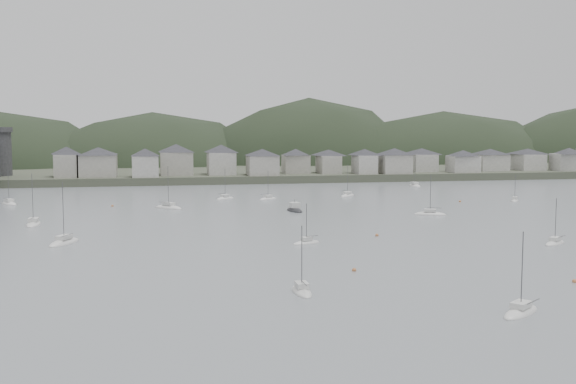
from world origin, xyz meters
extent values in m
plane|color=slate|center=(0.00, 0.00, 0.00)|extent=(900.00, 900.00, 0.00)
cube|color=#383D2D|center=(0.00, 295.00, 1.50)|extent=(900.00, 250.00, 3.00)
ellipsoid|color=black|center=(-32.30, 272.87, -9.97)|extent=(132.08, 90.41, 79.74)
ellipsoid|color=black|center=(50.65, 272.93, -12.68)|extent=(133.88, 88.37, 101.41)
ellipsoid|color=black|center=(125.95, 267.91, -10.32)|extent=(165.81, 81.78, 82.55)
cube|color=gray|center=(-65.00, 181.96, 7.29)|extent=(8.34, 12.91, 8.59)
pyramid|color=#242429|center=(-65.00, 181.96, 13.09)|extent=(15.78, 15.78, 3.01)
cube|color=gray|center=(-53.32, 181.32, 7.18)|extent=(13.68, 13.35, 8.36)
pyramid|color=#242429|center=(-53.32, 181.32, 12.82)|extent=(20.07, 20.07, 2.93)
cube|color=gray|center=(-35.57, 176.02, 7.04)|extent=(9.78, 10.20, 8.08)
pyramid|color=#242429|center=(-35.57, 176.02, 12.49)|extent=(14.83, 14.83, 2.83)
cube|color=gray|center=(-23.51, 185.65, 7.55)|extent=(12.59, 13.33, 9.09)
pyramid|color=#242429|center=(-23.51, 185.65, 13.68)|extent=(19.24, 19.24, 3.18)
cube|color=gray|center=(-5.75, 184.10, 7.43)|extent=(10.74, 12.17, 8.87)
pyramid|color=#242429|center=(-5.75, 184.10, 13.42)|extent=(17.01, 17.01, 3.10)
cube|color=gray|center=(9.92, 177.53, 6.85)|extent=(11.63, 12.09, 7.69)
pyramid|color=#242429|center=(9.92, 177.53, 12.04)|extent=(17.61, 17.61, 2.69)
cube|color=gray|center=(25.25, 186.19, 6.72)|extent=(10.37, 9.35, 7.44)
pyramid|color=#242429|center=(25.25, 186.19, 11.74)|extent=(14.65, 14.65, 2.60)
cube|color=gray|center=(38.63, 183.79, 6.61)|extent=(8.24, 12.20, 7.22)
pyramid|color=#242429|center=(38.63, 183.79, 11.48)|extent=(15.17, 15.17, 2.53)
cube|color=gray|center=(52.50, 178.55, 6.73)|extent=(8.06, 10.91, 7.46)
pyramid|color=#242429|center=(52.50, 178.55, 11.77)|extent=(14.08, 14.08, 2.61)
cube|color=gray|center=(64.81, 177.06, 6.83)|extent=(11.73, 11.78, 7.66)
pyramid|color=#242429|center=(64.81, 177.06, 12.00)|extent=(17.46, 17.46, 2.68)
cube|color=gray|center=(80.64, 186.91, 6.67)|extent=(10.19, 13.02, 7.33)
pyramid|color=#242429|center=(80.64, 186.91, 11.62)|extent=(17.23, 17.23, 2.57)
cube|color=gray|center=(95.55, 178.06, 6.44)|extent=(11.70, 9.81, 6.88)
pyramid|color=#242429|center=(95.55, 178.06, 11.08)|extent=(15.97, 15.97, 2.41)
cube|color=gray|center=(112.40, 186.91, 6.50)|extent=(12.83, 12.48, 7.00)
pyramid|color=#242429|center=(112.40, 186.91, 11.22)|extent=(18.79, 18.79, 2.45)
cube|color=gray|center=(130.73, 187.42, 6.48)|extent=(11.07, 13.50, 6.97)
pyramid|color=#242429|center=(130.73, 187.42, 11.19)|extent=(18.25, 18.25, 2.44)
cube|color=gray|center=(146.02, 179.72, 6.67)|extent=(13.75, 9.12, 7.34)
pyramid|color=#242429|center=(146.02, 179.72, 11.62)|extent=(16.97, 16.97, 2.57)
ellipsoid|color=silver|center=(-73.76, 115.79, 0.05)|extent=(6.74, 8.66, 1.70)
cube|color=silver|center=(-73.76, 115.79, 1.20)|extent=(3.14, 3.51, 0.70)
cylinder|color=#3F3F42|center=(-73.76, 115.79, 5.51)|extent=(0.12, 0.12, 10.61)
cylinder|color=#3F3F42|center=(-74.55, 114.48, 1.75)|extent=(2.07, 3.31, 0.10)
ellipsoid|color=silver|center=(28.22, 119.19, 0.05)|extent=(7.30, 7.65, 1.60)
cube|color=silver|center=(28.22, 119.19, 1.15)|extent=(3.20, 3.26, 0.70)
cylinder|color=#3F3F42|center=(28.22, 119.19, 5.21)|extent=(0.12, 0.12, 10.02)
cylinder|color=#3F3F42|center=(27.25, 120.26, 1.70)|extent=(2.51, 2.73, 0.10)
ellipsoid|color=silver|center=(73.34, 95.32, 0.05)|extent=(5.10, 6.14, 1.22)
cube|color=silver|center=(73.34, 95.32, 0.96)|extent=(2.33, 2.53, 0.70)
cylinder|color=#3F3F42|center=(73.34, 95.32, 4.03)|extent=(0.12, 0.12, 7.65)
cylinder|color=#3F3F42|center=(72.71, 96.22, 1.51)|extent=(1.66, 2.32, 0.10)
ellipsoid|color=silver|center=(-29.00, 96.89, 0.05)|extent=(8.55, 8.42, 1.82)
cube|color=silver|center=(-29.00, 96.89, 1.26)|extent=(3.68, 3.65, 0.70)
cylinder|color=#3F3F42|center=(-29.00, 96.89, 5.88)|extent=(0.12, 0.12, 11.36)
cylinder|color=#3F3F42|center=(-30.18, 95.75, 1.81)|extent=(3.00, 2.92, 0.10)
ellipsoid|color=silver|center=(-11.23, 118.13, 0.05)|extent=(6.97, 6.67, 1.46)
cube|color=silver|center=(-11.23, 118.13, 1.08)|extent=(2.97, 2.92, 0.70)
cylinder|color=#3F3F42|center=(-11.23, 118.13, 4.77)|extent=(0.12, 0.12, 9.14)
cylinder|color=#3F3F42|center=(-12.20, 119.02, 1.63)|extent=(2.49, 2.30, 0.10)
ellipsoid|color=silver|center=(63.14, 150.00, 0.05)|extent=(2.89, 8.83, 1.76)
cube|color=silver|center=(63.14, 150.00, 1.23)|extent=(1.96, 3.10, 0.70)
cylinder|color=#3F3F42|center=(63.14, 150.00, 5.71)|extent=(0.12, 0.12, 11.01)
cylinder|color=#3F3F42|center=(63.15, 151.59, 1.78)|extent=(0.13, 3.97, 0.10)
ellipsoid|color=silver|center=(-4.57, 33.67, 0.05)|extent=(6.33, 4.07, 1.21)
cube|color=silver|center=(-4.57, 33.67, 0.95)|extent=(2.46, 2.03, 0.70)
cylinder|color=#3F3F42|center=(-4.57, 33.67, 3.98)|extent=(0.12, 0.12, 7.56)
cylinder|color=#3F3F42|center=(-3.57, 33.26, 1.50)|extent=(2.56, 1.12, 0.10)
ellipsoid|color=silver|center=(1.57, 114.45, 0.05)|extent=(6.84, 5.70, 1.36)
cube|color=silver|center=(1.57, 114.45, 1.03)|extent=(2.81, 2.60, 0.70)
cylinder|color=#3F3F42|center=(1.57, 114.45, 4.46)|extent=(0.12, 0.12, 8.52)
cylinder|color=#3F3F42|center=(0.57, 115.15, 1.58)|extent=(2.57, 1.84, 0.10)
ellipsoid|color=silver|center=(41.88, 24.02, 0.05)|extent=(6.93, 5.71, 1.38)
cube|color=silver|center=(41.88, 24.02, 1.04)|extent=(2.85, 2.61, 0.70)
cylinder|color=#3F3F42|center=(41.88, 24.02, 4.51)|extent=(0.12, 0.12, 8.61)
cylinder|color=#3F3F42|center=(42.90, 23.32, 1.59)|extent=(2.61, 1.84, 0.10)
ellipsoid|color=silver|center=(-50.12, 42.70, 0.05)|extent=(6.66, 9.71, 1.87)
cube|color=silver|center=(-50.12, 42.70, 1.28)|extent=(3.24, 3.83, 0.70)
cylinder|color=#3F3F42|center=(-50.12, 42.70, 6.03)|extent=(0.12, 0.12, 11.66)
cylinder|color=#3F3F42|center=(-49.41, 41.18, 1.83)|extent=(1.87, 3.84, 0.10)
ellipsoid|color=silver|center=(-13.81, -4.43, 0.05)|extent=(2.33, 7.16, 1.43)
cube|color=silver|center=(-13.81, -4.43, 1.07)|extent=(1.59, 2.51, 0.70)
cylinder|color=#3F3F42|center=(-13.81, -4.43, 4.67)|extent=(0.12, 0.12, 8.94)
cylinder|color=#3F3F42|center=(-13.82, -5.72, 1.62)|extent=(0.12, 3.22, 0.10)
ellipsoid|color=silver|center=(9.72, -20.00, 0.05)|extent=(7.75, 6.73, 1.57)
cube|color=silver|center=(9.72, -20.00, 1.13)|extent=(3.23, 3.03, 0.70)
cylinder|color=#3F3F42|center=(9.72, -20.00, 5.10)|extent=(0.12, 0.12, 9.79)
cylinder|color=#3F3F42|center=(10.84, -20.85, 1.68)|extent=(2.87, 2.21, 0.10)
ellipsoid|color=silver|center=(-60.01, 70.24, 0.05)|extent=(2.99, 9.27, 1.85)
cube|color=silver|center=(-60.01, 70.24, 1.28)|extent=(2.05, 3.25, 0.70)
cylinder|color=#3F3F42|center=(-60.01, 70.24, 5.99)|extent=(0.12, 0.12, 11.58)
cylinder|color=#3F3F42|center=(-60.01, 68.58, 1.83)|extent=(0.11, 4.17, 0.10)
ellipsoid|color=silver|center=(35.66, 69.69, 0.05)|extent=(8.46, 5.52, 1.62)
cube|color=silver|center=(35.66, 69.69, 1.16)|extent=(3.30, 2.74, 0.70)
cylinder|color=#3F3F42|center=(35.66, 69.69, 5.26)|extent=(0.12, 0.12, 10.11)
cylinder|color=#3F3F42|center=(37.00, 70.25, 1.71)|extent=(3.39, 1.50, 0.10)
ellipsoid|color=black|center=(3.55, 84.01, 0.05)|extent=(4.22, 8.89, 1.88)
cube|color=silver|center=(3.55, 84.01, 1.64)|extent=(2.72, 2.87, 1.40)
cylinder|color=#3F3F42|center=(3.55, 84.01, 2.54)|extent=(0.10, 0.10, 1.20)
sphere|color=#AE683A|center=(26.12, -6.08, 0.15)|extent=(0.70, 0.70, 0.70)
sphere|color=#AE683A|center=(-2.83, 7.67, 0.15)|extent=(0.70, 0.70, 0.70)
sphere|color=#AE683A|center=(56.19, 96.27, 0.15)|extent=(0.70, 0.70, 0.70)
sphere|color=#AE683A|center=(-44.32, 104.41, 0.15)|extent=(0.70, 0.70, 0.70)
sphere|color=#AE683A|center=(11.64, 39.94, 0.15)|extent=(0.70, 0.70, 0.70)
camera|label=1|loc=(-33.56, -94.74, 22.50)|focal=43.41mm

